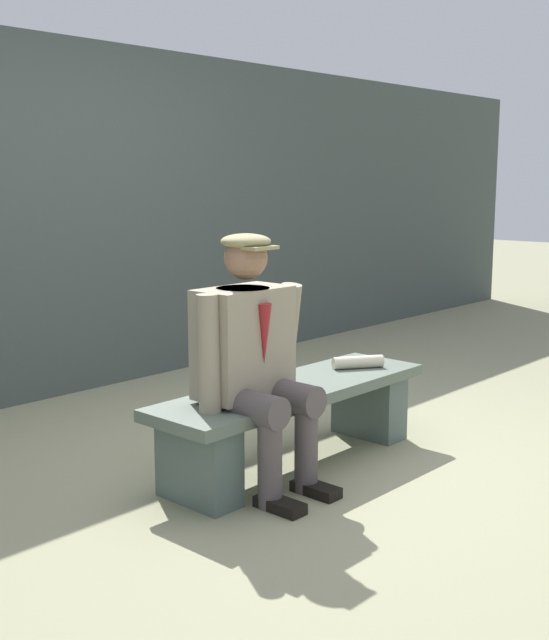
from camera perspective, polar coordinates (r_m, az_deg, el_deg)
ground_plane at (r=4.24m, az=1.33°, el=-10.07°), size 30.00×30.00×0.00m
bench at (r=4.15m, az=1.35°, el=-6.46°), size 1.65×0.47×0.42m
seated_man at (r=3.76m, az=-1.53°, el=-2.37°), size 0.62×0.59×1.20m
rolled_magazine at (r=4.48m, az=5.86°, el=-2.95°), size 0.27×0.21×0.07m
stadium_wall at (r=5.65m, az=-15.48°, el=6.79°), size 12.00×0.24×2.35m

